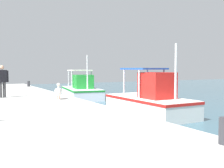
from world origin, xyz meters
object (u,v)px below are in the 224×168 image
at_px(fishing_boat_nearest, 81,90).
at_px(fishing_boat_second, 150,101).
at_px(pelican, 58,91).
at_px(mooring_bollard_nearest, 28,84).
at_px(fisherman_standing, 2,80).

relative_size(fishing_boat_nearest, fishing_boat_second, 1.11).
bearing_deg(pelican, fishing_boat_second, 62.86).
distance_m(fishing_boat_nearest, pelican, 7.62).
bearing_deg(pelican, fishing_boat_nearest, 149.24).
xyz_separation_m(fishing_boat_nearest, mooring_bollard_nearest, (-3.66, -3.30, 0.41)).
xyz_separation_m(fishing_boat_nearest, fisherman_standing, (4.34, -6.20, 1.11)).
bearing_deg(fisherman_standing, mooring_bollard_nearest, 160.10).
relative_size(pelican, fisherman_standing, 0.57).
bearing_deg(fishing_boat_second, pelican, -117.14).
bearing_deg(fisherman_standing, pelican, 46.62).
bearing_deg(mooring_bollard_nearest, fishing_boat_nearest, 42.10).
height_order(fisherman_standing, mooring_bollard_nearest, fisherman_standing).
height_order(fishing_boat_nearest, fishing_boat_second, fishing_boat_second).
bearing_deg(mooring_bollard_nearest, fishing_boat_second, 15.75).
bearing_deg(fisherman_standing, fishing_boat_nearest, 124.98).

